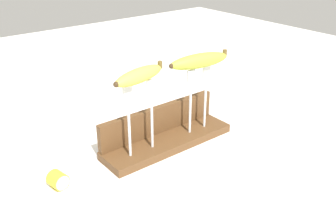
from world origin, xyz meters
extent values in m
plane|color=silver|center=(0.00, 0.00, 0.00)|extent=(3.00, 3.00, 0.00)
cube|color=brown|center=(0.00, 0.00, 0.01)|extent=(0.39, 0.11, 0.02)
cube|color=brown|center=(0.00, 0.04, 0.06)|extent=(0.38, 0.02, 0.08)
cylinder|color=silver|center=(-0.13, -0.01, 0.10)|extent=(0.01, 0.01, 0.16)
cube|color=silver|center=(-0.13, -0.01, 0.20)|extent=(0.03, 0.01, 0.04)
cylinder|color=silver|center=(-0.06, -0.01, 0.10)|extent=(0.01, 0.01, 0.16)
cube|color=silver|center=(-0.06, -0.01, 0.20)|extent=(0.03, 0.01, 0.04)
cylinder|color=silver|center=(0.07, -0.01, 0.10)|extent=(0.01, 0.01, 0.15)
cube|color=silver|center=(0.07, -0.01, 0.19)|extent=(0.03, 0.01, 0.04)
cylinder|color=silver|center=(0.13, -0.01, 0.10)|extent=(0.01, 0.01, 0.15)
cube|color=silver|center=(0.13, -0.01, 0.19)|extent=(0.03, 0.01, 0.04)
ellipsoid|color=#DBD147|center=(-0.10, -0.01, 0.23)|extent=(0.16, 0.07, 0.04)
cylinder|color=brown|center=(-0.03, 0.00, 0.24)|extent=(0.01, 0.01, 0.02)
sphere|color=#3F2D19|center=(-0.17, -0.03, 0.23)|extent=(0.01, 0.01, 0.01)
ellipsoid|color=#B2C138|center=(0.10, -0.01, 0.23)|extent=(0.19, 0.07, 0.04)
cylinder|color=brown|center=(0.18, -0.02, 0.24)|extent=(0.01, 0.01, 0.02)
sphere|color=#3F2D19|center=(0.01, 0.00, 0.23)|extent=(0.01, 0.01, 0.01)
cylinder|color=silver|center=(-0.01, 0.33, 0.00)|extent=(0.08, 0.14, 0.01)
cube|color=silver|center=(0.04, 0.24, 0.00)|extent=(0.04, 0.04, 0.01)
cylinder|color=yellow|center=(-0.32, 0.01, 0.02)|extent=(0.05, 0.04, 0.04)
cylinder|color=beige|center=(-0.32, -0.01, 0.02)|extent=(0.04, 0.01, 0.04)
camera|label=1|loc=(-0.58, -0.73, 0.55)|focal=41.21mm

